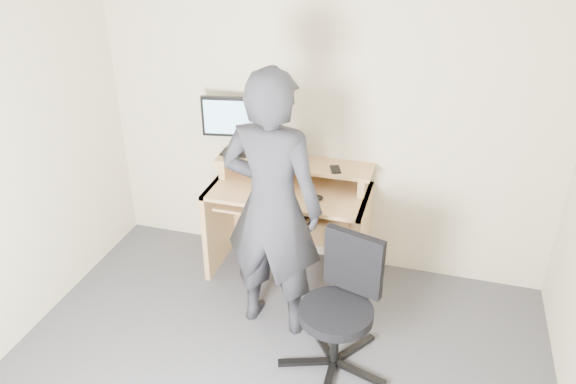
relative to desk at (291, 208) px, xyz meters
The scene contains 12 objects.
back_wall 0.76m from the desk, 47.89° to the left, with size 3.50×0.02×2.50m, color beige.
desk is the anchor object (origin of this frame).
monitor 0.80m from the desk, behind, with size 0.49×0.14×0.46m.
external_drive 0.48m from the desk, 101.42° to the left, with size 0.07×0.13×0.20m, color black.
travel_mug 0.46m from the desk, 94.43° to the left, with size 0.08×0.08×0.19m, color #B5B6BA.
smartphone 0.50m from the desk, ahead, with size 0.07×0.13×0.01m, color black.
charger 0.43m from the desk, behind, with size 0.04×0.04×0.04m, color black.
headphones 0.50m from the desk, 151.76° to the left, with size 0.16×0.16×0.02m, color silver.
keyboard 0.21m from the desk, 88.90° to the right, with size 0.46×0.18×0.03m, color black.
mouse 0.37m from the desk, 36.61° to the right, with size 0.10×0.06×0.04m, color black.
office_chair 1.09m from the desk, 57.53° to the right, with size 0.70×0.67×0.88m.
person 0.77m from the desk, 84.99° to the right, with size 0.68×0.44×1.86m, color black.
Camera 1 is at (0.82, -2.12, 2.72)m, focal length 35.00 mm.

